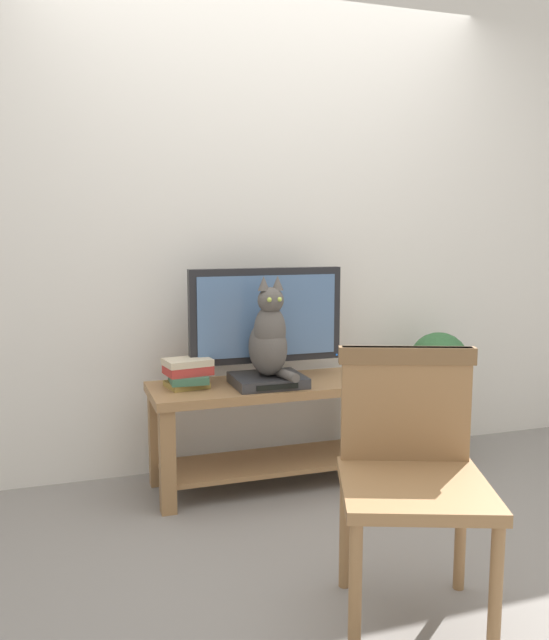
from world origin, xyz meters
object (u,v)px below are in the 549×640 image
tv (266,320)px  media_box (268,380)px  wooden_chair (411,460)px  tv_stand (271,415)px  cat (269,338)px  potted_plant (438,384)px  book_stack (188,373)px

tv → media_box: size_ratio=2.30×
wooden_chair → tv_stand: bearing=95.0°
tv_stand → cat: 0.41m
tv_stand → cat: size_ratio=2.47×
cat → potted_plant: cat is taller
book_stack → potted_plant: (1.39, -0.01, -0.16)m
tv → wooden_chair: (0.10, -1.26, -0.31)m
tv → potted_plant: tv is taller
tv_stand → tv: tv is taller
tv_stand → tv: (0.00, 0.08, 0.47)m
media_box → cat: cat is taller
media_box → cat: size_ratio=0.70×
wooden_chair → potted_plant: size_ratio=1.21×
cat → book_stack: (-0.38, 0.10, -0.17)m
tv_stand → cat: bearing=-117.1°
tv_stand → media_box: 0.20m
media_box → tv_stand: bearing=55.4°
tv → cat: bearing=-102.9°
tv_stand → potted_plant: 0.98m
potted_plant → tv_stand: bearing=-178.5°
wooden_chair → cat: bearing=97.0°
wooden_chair → potted_plant: (0.88, 1.21, -0.08)m
cat → book_stack: size_ratio=2.05×
book_stack → potted_plant: size_ratio=0.33×
tv_stand → potted_plant: (0.98, 0.03, 0.08)m
tv → cat: tv is taller
tv → book_stack: 0.48m
tv_stand → book_stack: bearing=175.1°
tv → wooden_chair: tv is taller
cat → wooden_chair: 1.15m
tv → wooden_chair: bearing=-85.3°
cat → tv: bearing=77.1°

